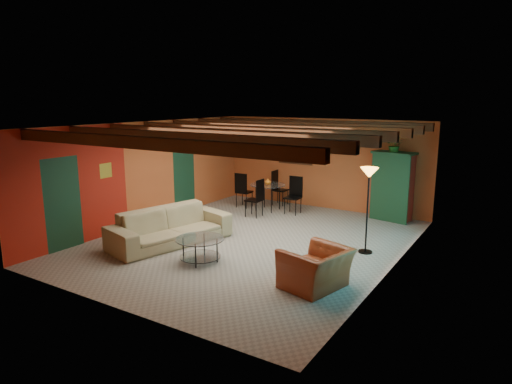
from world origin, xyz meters
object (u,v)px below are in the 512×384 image
Objects in this scene: sofa at (170,226)px; potted_plant at (395,145)px; coffee_table at (200,250)px; floor_lamp at (367,211)px; armchair at (316,268)px; vase at (268,171)px; dining_table at (268,192)px; armoire at (392,187)px.

potted_plant is at bearing -23.01° from sofa.
coffee_table is 0.53× the size of floor_lamp.
vase is (-3.56, 4.40, 0.82)m from armchair.
coffee_table is 0.48× the size of dining_table.
coffee_table is 3.63m from floor_lamp.
dining_table is 0.64m from vase.
floor_lamp is 4.28m from vase.
potted_plant is at bearing -164.13° from armchair.
potted_plant reaches higher than coffee_table.
vase is at bearing 150.18° from floor_lamp.
sofa reaches higher than armchair.
sofa is at bearing -116.91° from armoire.
vase is at bearing -126.82° from armchair.
armchair is at bearing -93.72° from floor_lamp.
floor_lamp is (0.15, 2.27, 0.58)m from armchair.
sofa is 3.98m from vase.
armchair is at bearing -51.02° from dining_table.
floor_lamp is at bearing -84.30° from potted_plant.
vase is (-3.40, -0.90, -0.88)m from potted_plant.
sofa is 1.43m from coffee_table.
coffee_table is at bearing -77.18° from vase.
dining_table is 4.29m from floor_lamp.
coffee_table is at bearing -77.18° from dining_table.
dining_table is at bearing 150.18° from floor_lamp.
vase is at bearing 0.00° from dining_table.
sofa is 2.82× the size of coffee_table.
dining_table is 1.15× the size of armoire.
potted_plant is at bearing 14.82° from vase.
armoire is at bearing 95.70° from floor_lamp.
coffee_table is 4.58m from dining_table.
sofa is at bearing -127.64° from potted_plant.
dining_table is at bearing -154.44° from armoire.
dining_table is 1.11× the size of floor_lamp.
armoire is (2.39, 5.36, 0.65)m from coffee_table.
armoire reaches higher than coffee_table.
floor_lamp is at bearing -169.52° from armchair.
armoire is at bearing 14.82° from dining_table.
floor_lamp reaches higher than dining_table.
vase is (0.30, 3.90, 0.77)m from sofa.
floor_lamp is 10.06× the size of vase.
vase is at bearing 102.82° from coffee_table.
armchair is 5.66m from dining_table.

